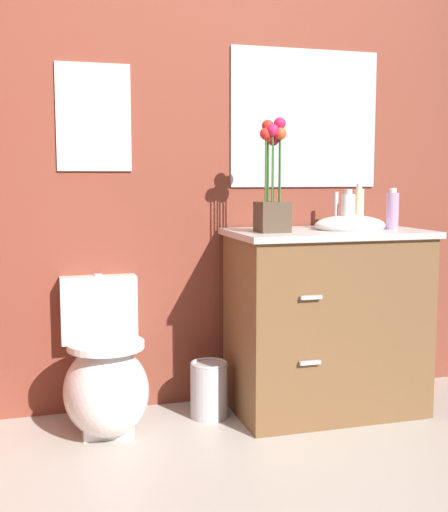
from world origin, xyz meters
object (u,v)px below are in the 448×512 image
at_px(wall_poster, 94,117).
at_px(flower_vase, 272,190).
at_px(toilet, 105,378).
at_px(vanity_cabinet, 326,319).
at_px(soap_bottle, 359,208).
at_px(wall_mirror, 305,119).
at_px(hand_wash_bottle, 348,211).
at_px(lotion_bottle, 392,210).
at_px(trash_bin, 209,389).

bearing_deg(wall_poster, flower_vase, -23.54).
relative_size(toilet, vanity_cabinet, 0.64).
bearing_deg(flower_vase, soap_bottle, 10.83).
height_order(flower_vase, wall_poster, wall_poster).
distance_m(soap_bottle, wall_mirror, 0.55).
relative_size(toilet, hand_wash_bottle, 3.52).
bearing_deg(soap_bottle, toilet, -178.88).
bearing_deg(soap_bottle, lotion_bottle, -37.00).
relative_size(lotion_bottle, trash_bin, 0.74).
relative_size(soap_bottle, hand_wash_bottle, 1.12).
height_order(flower_vase, wall_mirror, wall_mirror).
bearing_deg(wall_poster, toilet, -90.00).
bearing_deg(hand_wash_bottle, trash_bin, 173.24).
height_order(vanity_cabinet, wall_poster, wall_poster).
height_order(toilet, soap_bottle, soap_bottle).
xyz_separation_m(vanity_cabinet, wall_mirror, (-0.00, 0.29, 0.99)).
height_order(wall_poster, wall_mirror, wall_mirror).
height_order(lotion_bottle, wall_mirror, wall_mirror).
bearing_deg(lotion_bottle, wall_poster, 166.26).
xyz_separation_m(lotion_bottle, hand_wash_bottle, (-0.22, 0.03, -0.00)).
relative_size(toilet, trash_bin, 2.54).
height_order(vanity_cabinet, flower_vase, flower_vase).
relative_size(vanity_cabinet, wall_mirror, 1.35).
xyz_separation_m(soap_bottle, hand_wash_bottle, (-0.09, -0.07, -0.01)).
bearing_deg(soap_bottle, trash_bin, 179.35).
xyz_separation_m(soap_bottle, wall_mirror, (-0.19, 0.24, 0.45)).
distance_m(wall_poster, wall_mirror, 1.07).
bearing_deg(trash_bin, soap_bottle, -0.65).
relative_size(vanity_cabinet, soap_bottle, 4.89).
xyz_separation_m(vanity_cabinet, wall_poster, (-1.08, 0.29, 0.97)).
relative_size(toilet, soap_bottle, 3.13).
height_order(hand_wash_bottle, wall_mirror, wall_mirror).
height_order(trash_bin, wall_mirror, wall_mirror).
bearing_deg(wall_mirror, vanity_cabinet, -89.49).
bearing_deg(flower_vase, lotion_bottle, -0.40).
height_order(toilet, vanity_cabinet, vanity_cabinet).
xyz_separation_m(flower_vase, wall_poster, (-0.77, 0.34, 0.34)).
distance_m(lotion_bottle, wall_poster, 1.50).
bearing_deg(trash_bin, wall_mirror, 22.07).
xyz_separation_m(vanity_cabinet, trash_bin, (-0.58, 0.06, -0.32)).
relative_size(trash_bin, wall_mirror, 0.34).
bearing_deg(wall_poster, vanity_cabinet, -15.27).
bearing_deg(wall_mirror, wall_poster, 180.00).
xyz_separation_m(soap_bottle, lotion_bottle, (0.13, -0.10, -0.01)).
bearing_deg(vanity_cabinet, hand_wash_bottle, -12.04).
relative_size(flower_vase, trash_bin, 1.93).
bearing_deg(toilet, wall_poster, 90.00).
relative_size(hand_wash_bottle, wall_poster, 0.39).
bearing_deg(wall_mirror, hand_wash_bottle, -72.79).
relative_size(vanity_cabinet, lotion_bottle, 5.33).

